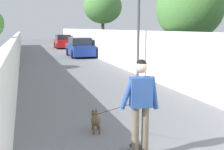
# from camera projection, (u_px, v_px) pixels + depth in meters

# --- Properties ---
(ground_plane) EXTENTS (80.00, 80.00, 0.00)m
(ground_plane) POSITION_uv_depth(u_px,v_px,m) (67.00, 66.00, 17.18)
(ground_plane) COLOR slate
(wall_left) EXTENTS (48.00, 0.30, 1.80)m
(wall_left) POSITION_uv_depth(u_px,v_px,m) (15.00, 56.00, 14.26)
(wall_left) COLOR silver
(wall_left) RESTS_ON ground
(fence_right) EXTENTS (48.00, 0.30, 2.18)m
(fence_right) POSITION_uv_depth(u_px,v_px,m) (123.00, 49.00, 16.00)
(fence_right) COLOR white
(fence_right) RESTS_ON ground
(tree_right_near) EXTENTS (3.07, 3.07, 5.32)m
(tree_right_near) POSITION_uv_depth(u_px,v_px,m) (103.00, 7.00, 22.32)
(tree_right_near) COLOR brown
(tree_right_near) RESTS_ON ground
(tree_right_distant) EXTENTS (2.83, 2.83, 4.37)m
(tree_right_distant) POSITION_uv_depth(u_px,v_px,m) (190.00, 10.00, 11.84)
(tree_right_distant) COLOR #473523
(tree_right_distant) RESTS_ON ground
(lamp_post) EXTENTS (0.36, 0.36, 4.39)m
(lamp_post) POSITION_uv_depth(u_px,v_px,m) (139.00, 12.00, 12.28)
(lamp_post) COLOR #4C4C51
(lamp_post) RESTS_ON ground
(person_skateboarder) EXTENTS (0.27, 0.72, 1.70)m
(person_skateboarder) POSITION_uv_depth(u_px,v_px,m) (141.00, 99.00, 4.86)
(person_skateboarder) COLOR #726651
(person_skateboarder) RESTS_ON skateboard
(dog) EXTENTS (1.79, 0.60, 1.06)m
(dog) POSITION_uv_depth(u_px,v_px,m) (96.00, 120.00, 6.24)
(dog) COLOR brown
(dog) RESTS_ON ground
(car_near) EXTENTS (4.01, 1.80, 1.54)m
(car_near) POSITION_uv_depth(u_px,v_px,m) (80.00, 48.00, 22.41)
(car_near) COLOR navy
(car_near) RESTS_ON ground
(car_far) EXTENTS (3.97, 1.80, 1.54)m
(car_far) POSITION_uv_depth(u_px,v_px,m) (63.00, 42.00, 31.66)
(car_far) COLOR #B71414
(car_far) RESTS_ON ground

